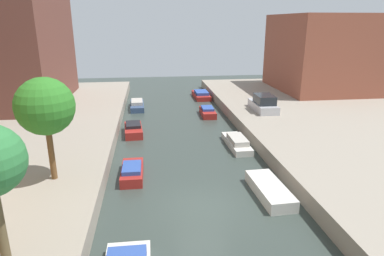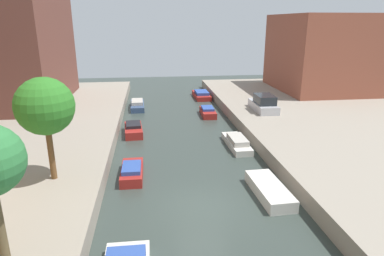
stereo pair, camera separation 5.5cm
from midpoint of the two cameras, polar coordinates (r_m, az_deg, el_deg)
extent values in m
plane|color=#333D38|center=(17.16, 1.78, -13.33)|extent=(84.00, 84.00, 0.00)
cube|color=brown|center=(43.34, 21.26, 11.80)|extent=(10.00, 11.82, 8.66)
cylinder|color=brown|center=(18.63, -22.71, -3.87)|extent=(0.30, 0.30, 2.87)
sphere|color=#2D7524|center=(17.94, -23.62, 3.41)|extent=(2.86, 2.86, 2.86)
cube|color=#B7B7BC|center=(31.76, 12.02, 3.59)|extent=(1.80, 4.18, 0.70)
cube|color=#1E2328|center=(31.30, 12.29, 4.78)|extent=(1.57, 2.31, 0.79)
cube|color=maroon|center=(20.39, -10.05, -7.42)|extent=(1.27, 3.17, 0.58)
cube|color=#2D4C9E|center=(20.01, -10.14, -6.64)|extent=(1.07, 1.75, 0.24)
cube|color=maroon|center=(27.91, -9.84, -0.41)|extent=(1.61, 3.38, 0.64)
cube|color=black|center=(27.99, -9.87, 0.58)|extent=(1.30, 1.89, 0.24)
cube|color=#33476B|center=(36.26, -9.20, 3.72)|extent=(1.51, 4.26, 0.55)
cube|color=#B2ADA3|center=(36.15, -9.23, 4.40)|extent=(1.24, 2.36, 0.34)
cube|color=beige|center=(18.53, 13.06, -10.23)|extent=(1.59, 3.94, 0.62)
cube|color=beige|center=(25.07, 7.62, -2.63)|extent=(1.36, 4.30, 0.45)
cube|color=#B2ADA3|center=(24.69, 7.81, -1.95)|extent=(1.13, 2.37, 0.37)
cube|color=maroon|center=(33.07, 2.75, 2.62)|extent=(1.35, 3.33, 0.58)
cube|color=#2D4C9E|center=(33.11, 2.71, 3.37)|extent=(1.12, 1.84, 0.23)
cube|color=maroon|center=(41.01, 1.64, 5.53)|extent=(1.76, 4.57, 0.53)
cube|color=#2D4C9E|center=(40.68, 1.70, 6.04)|extent=(1.47, 2.52, 0.33)
camera|label=1|loc=(0.03, -89.94, 0.02)|focal=31.45mm
camera|label=2|loc=(0.03, 90.06, -0.02)|focal=31.45mm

